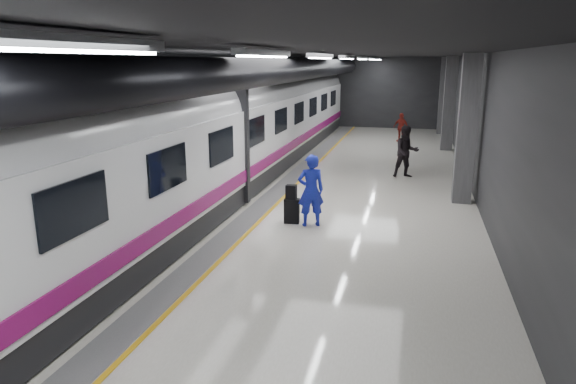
# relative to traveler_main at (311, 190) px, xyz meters

# --- Properties ---
(ground) EXTENTS (40.00, 40.00, 0.00)m
(ground) POSITION_rel_traveler_main_xyz_m (-0.48, 1.48, -0.96)
(ground) COLOR silver
(ground) RESTS_ON ground
(platform_hall) EXTENTS (10.02, 40.02, 4.51)m
(platform_hall) POSITION_rel_traveler_main_xyz_m (-0.76, 2.44, 2.57)
(platform_hall) COLOR black
(platform_hall) RESTS_ON ground
(train) EXTENTS (3.05, 38.00, 4.05)m
(train) POSITION_rel_traveler_main_xyz_m (-3.72, 1.48, 1.11)
(train) COLOR black
(train) RESTS_ON ground
(traveler_main) EXTENTS (0.83, 0.71, 1.93)m
(traveler_main) POSITION_rel_traveler_main_xyz_m (0.00, 0.00, 0.00)
(traveler_main) COLOR #1D1CD5
(traveler_main) RESTS_ON ground
(suitcase_main) EXTENTS (0.44, 0.31, 0.67)m
(suitcase_main) POSITION_rel_traveler_main_xyz_m (-0.54, 0.10, -0.63)
(suitcase_main) COLOR black
(suitcase_main) RESTS_ON ground
(shoulder_bag) EXTENTS (0.30, 0.19, 0.38)m
(shoulder_bag) POSITION_rel_traveler_main_xyz_m (-0.56, 0.10, -0.10)
(shoulder_bag) COLOR black
(shoulder_bag) RESTS_ON suitcase_main
(traveler_far_a) EXTENTS (1.13, 1.00, 1.95)m
(traveler_far_a) POSITION_rel_traveler_main_xyz_m (2.28, 6.61, 0.01)
(traveler_far_a) COLOR black
(traveler_far_a) RESTS_ON ground
(traveler_far_b) EXTENTS (0.98, 0.77, 1.55)m
(traveler_far_b) POSITION_rel_traveler_main_xyz_m (1.78, 15.62, -0.19)
(traveler_far_b) COLOR maroon
(traveler_far_b) RESTS_ON ground
(suitcase_far) EXTENTS (0.34, 0.23, 0.48)m
(suitcase_far) POSITION_rel_traveler_main_xyz_m (2.03, 14.50, -0.72)
(suitcase_far) COLOR black
(suitcase_far) RESTS_ON ground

